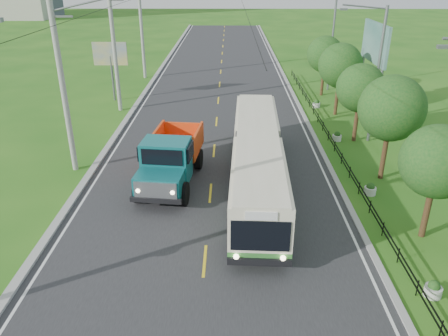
{
  "coord_description": "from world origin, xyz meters",
  "views": [
    {
      "loc": [
        0.98,
        -14.87,
        11.17
      ],
      "look_at": [
        0.75,
        5.15,
        1.9
      ],
      "focal_mm": 35.0,
      "sensor_mm": 36.0,
      "label": 1
    }
  ],
  "objects_px": {
    "planter_front": "(433,289)",
    "planter_mid": "(337,137)",
    "tree_second": "(437,164)",
    "dump_truck": "(171,156)",
    "planter_far": "(316,104)",
    "pole_near": "(63,86)",
    "tree_fourth": "(360,90)",
    "tree_back": "(325,56)",
    "pole_mid": "(115,49)",
    "streetlight_far": "(331,39)",
    "tree_third": "(391,111)",
    "billboard_right": "(374,49)",
    "bus": "(257,156)",
    "planter_near": "(370,189)",
    "streetlight_mid": "(376,71)",
    "billboard_left": "(110,58)",
    "tree_fifth": "(340,67)",
    "pole_far": "(142,30)"
  },
  "relations": [
    {
      "from": "planter_front",
      "to": "dump_truck",
      "type": "relative_size",
      "value": 0.09
    },
    {
      "from": "bus",
      "to": "dump_truck",
      "type": "xyz_separation_m",
      "value": [
        -4.74,
        0.42,
        -0.17
      ]
    },
    {
      "from": "tree_third",
      "to": "streetlight_far",
      "type": "height_order",
      "value": "streetlight_far"
    },
    {
      "from": "billboard_right",
      "to": "dump_truck",
      "type": "relative_size",
      "value": 1.02
    },
    {
      "from": "tree_back",
      "to": "bus",
      "type": "bearing_deg",
      "value": -110.85
    },
    {
      "from": "pole_mid",
      "to": "planter_front",
      "type": "distance_m",
      "value": 28.92
    },
    {
      "from": "tree_second",
      "to": "dump_truck",
      "type": "relative_size",
      "value": 0.74
    },
    {
      "from": "streetlight_mid",
      "to": "bus",
      "type": "height_order",
      "value": "streetlight_mid"
    },
    {
      "from": "tree_fourth",
      "to": "tree_back",
      "type": "distance_m",
      "value": 12.0
    },
    {
      "from": "tree_second",
      "to": "billboard_left",
      "type": "xyz_separation_m",
      "value": [
        -19.36,
        21.86,
        0.35
      ]
    },
    {
      "from": "streetlight_mid",
      "to": "tree_fifth",
      "type": "bearing_deg",
      "value": 97.29
    },
    {
      "from": "pole_mid",
      "to": "dump_truck",
      "type": "relative_size",
      "value": 1.4
    },
    {
      "from": "pole_near",
      "to": "planter_far",
      "type": "relative_size",
      "value": 14.93
    },
    {
      "from": "pole_near",
      "to": "bus",
      "type": "relative_size",
      "value": 0.64
    },
    {
      "from": "tree_back",
      "to": "billboard_left",
      "type": "xyz_separation_m",
      "value": [
        -19.36,
        -2.14,
        0.21
      ]
    },
    {
      "from": "dump_truck",
      "to": "tree_back",
      "type": "bearing_deg",
      "value": 63.22
    },
    {
      "from": "streetlight_far",
      "to": "planter_mid",
      "type": "distance_m",
      "value": 14.88
    },
    {
      "from": "streetlight_far",
      "to": "bus",
      "type": "relative_size",
      "value": 0.58
    },
    {
      "from": "streetlight_far",
      "to": "tree_fifth",
      "type": "bearing_deg",
      "value": -95.71
    },
    {
      "from": "pole_mid",
      "to": "streetlight_far",
      "type": "distance_m",
      "value": 20.16
    },
    {
      "from": "tree_fourth",
      "to": "streetlight_mid",
      "type": "relative_size",
      "value": 0.6
    },
    {
      "from": "pole_far",
      "to": "tree_fourth",
      "type": "height_order",
      "value": "pole_far"
    },
    {
      "from": "tree_second",
      "to": "tree_third",
      "type": "height_order",
      "value": "tree_third"
    },
    {
      "from": "tree_fourth",
      "to": "tree_third",
      "type": "bearing_deg",
      "value": -90.0
    },
    {
      "from": "tree_fourth",
      "to": "tree_fifth",
      "type": "distance_m",
      "value": 6.01
    },
    {
      "from": "pole_near",
      "to": "billboard_right",
      "type": "bearing_deg",
      "value": 28.14
    },
    {
      "from": "tree_third",
      "to": "planter_front",
      "type": "xyz_separation_m",
      "value": [
        -1.26,
        -10.14,
        -3.7
      ]
    },
    {
      "from": "pole_mid",
      "to": "planter_far",
      "type": "height_order",
      "value": "pole_mid"
    },
    {
      "from": "planter_far",
      "to": "pole_near",
      "type": "bearing_deg",
      "value": -142.37
    },
    {
      "from": "tree_fifth",
      "to": "billboard_left",
      "type": "height_order",
      "value": "tree_fifth"
    },
    {
      "from": "tree_third",
      "to": "planter_far",
      "type": "height_order",
      "value": "tree_third"
    },
    {
      "from": "tree_fourth",
      "to": "bus",
      "type": "bearing_deg",
      "value": -135.22
    },
    {
      "from": "dump_truck",
      "to": "bus",
      "type": "bearing_deg",
      "value": 0.82
    },
    {
      "from": "planter_near",
      "to": "billboard_right",
      "type": "height_order",
      "value": "billboard_right"
    },
    {
      "from": "tree_back",
      "to": "streetlight_mid",
      "type": "height_order",
      "value": "streetlight_mid"
    },
    {
      "from": "planter_front",
      "to": "planter_mid",
      "type": "relative_size",
      "value": 1.0
    },
    {
      "from": "streetlight_far",
      "to": "planter_front",
      "type": "bearing_deg",
      "value": -93.89
    },
    {
      "from": "pole_mid",
      "to": "dump_truck",
      "type": "height_order",
      "value": "pole_mid"
    },
    {
      "from": "pole_near",
      "to": "planter_near",
      "type": "bearing_deg",
      "value": -10.09
    },
    {
      "from": "pole_near",
      "to": "planter_front",
      "type": "distance_m",
      "value": 20.7
    },
    {
      "from": "tree_third",
      "to": "billboard_left",
      "type": "distance_m",
      "value": 25.02
    },
    {
      "from": "streetlight_far",
      "to": "billboard_right",
      "type": "bearing_deg",
      "value": -78.29
    },
    {
      "from": "streetlight_far",
      "to": "dump_truck",
      "type": "distance_m",
      "value": 24.62
    },
    {
      "from": "pole_far",
      "to": "streetlight_far",
      "type": "relative_size",
      "value": 1.1
    },
    {
      "from": "streetlight_far",
      "to": "billboard_left",
      "type": "bearing_deg",
      "value": -168.77
    },
    {
      "from": "pole_near",
      "to": "streetlight_far",
      "type": "height_order",
      "value": "pole_near"
    },
    {
      "from": "streetlight_mid",
      "to": "billboard_right",
      "type": "height_order",
      "value": "streetlight_mid"
    },
    {
      "from": "planter_front",
      "to": "bus",
      "type": "xyz_separation_m",
      "value": [
        -6.09,
        8.85,
        1.53
      ]
    },
    {
      "from": "pole_mid",
      "to": "tree_second",
      "type": "bearing_deg",
      "value": -46.15
    },
    {
      "from": "dump_truck",
      "to": "pole_mid",
      "type": "bearing_deg",
      "value": 119.59
    }
  ]
}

